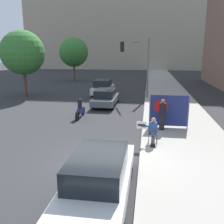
% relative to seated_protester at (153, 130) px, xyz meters
% --- Properties ---
extents(ground_plane, '(160.00, 160.00, 0.00)m').
position_rel_seated_protester_xyz_m(ground_plane, '(-2.29, -1.99, -0.82)').
color(ground_plane, '#303033').
extents(sidewalk_curb, '(4.34, 90.00, 0.17)m').
position_rel_seated_protester_xyz_m(sidewalk_curb, '(1.65, 13.01, -0.74)').
color(sidewalk_curb, '#A8A399').
rests_on(sidewalk_curb, ground_plane).
extents(seated_protester, '(0.95, 0.77, 1.21)m').
position_rel_seated_protester_xyz_m(seated_protester, '(0.00, 0.00, 0.00)').
color(seated_protester, '#474C56').
rests_on(seated_protester, sidewalk_curb).
extents(jogger_on_sidewalk, '(0.34, 0.34, 1.69)m').
position_rel_seated_protester_xyz_m(jogger_on_sidewalk, '(0.52, 2.17, 0.21)').
color(jogger_on_sidewalk, black).
rests_on(jogger_on_sidewalk, sidewalk_curb).
extents(protest_banner, '(2.14, 0.06, 1.82)m').
position_rel_seated_protester_xyz_m(protest_banner, '(0.88, 2.64, 0.31)').
color(protest_banner, slate).
rests_on(protest_banner, sidewalk_curb).
extents(traffic_light_pole, '(2.54, 2.30, 5.22)m').
position_rel_seated_protester_xyz_m(traffic_light_pole, '(-1.24, 11.63, 2.86)').
color(traffic_light_pole, slate).
rests_on(traffic_light_pole, sidewalk_curb).
extents(parked_car_curbside, '(1.75, 4.76, 1.47)m').
position_rel_seated_protester_xyz_m(parked_car_curbside, '(-1.60, -4.45, -0.09)').
color(parked_car_curbside, white).
rests_on(parked_car_curbside, ground_plane).
extents(car_on_road_nearest, '(1.72, 4.18, 1.36)m').
position_rel_seated_protester_xyz_m(car_on_road_nearest, '(-3.62, 8.46, -0.13)').
color(car_on_road_nearest, '#565B60').
rests_on(car_on_road_nearest, ground_plane).
extents(car_on_road_midblock, '(1.78, 4.28, 1.55)m').
position_rel_seated_protester_xyz_m(car_on_road_midblock, '(-4.77, 13.55, -0.06)').
color(car_on_road_midblock, silver).
rests_on(car_on_road_midblock, ground_plane).
extents(motorcycle_on_road, '(0.28, 2.05, 1.29)m').
position_rel_seated_protester_xyz_m(motorcycle_on_road, '(-4.66, 4.54, -0.27)').
color(motorcycle_on_road, navy).
rests_on(motorcycle_on_road, ground_plane).
extents(street_tree_near_curb, '(4.14, 4.14, 6.24)m').
position_rel_seated_protester_xyz_m(street_tree_near_curb, '(-12.07, 11.66, 3.34)').
color(street_tree_near_curb, brown).
rests_on(street_tree_near_curb, ground_plane).
extents(street_tree_midblock, '(4.22, 4.22, 6.27)m').
position_rel_seated_protester_xyz_m(street_tree_midblock, '(-11.19, 25.16, 3.33)').
color(street_tree_midblock, brown).
rests_on(street_tree_midblock, ground_plane).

